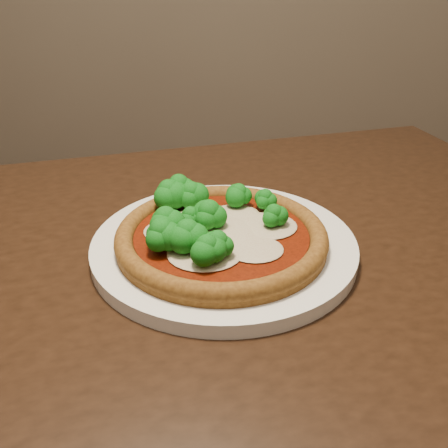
{
  "coord_description": "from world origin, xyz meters",
  "views": [
    {
      "loc": [
        0.14,
        -0.3,
        1.09
      ],
      "look_at": [
        0.12,
        0.25,
        0.79
      ],
      "focal_mm": 40.0,
      "sensor_mm": 36.0,
      "label": 1
    }
  ],
  "objects": [
    {
      "name": "dining_table",
      "position": [
        0.05,
        0.2,
        0.66
      ],
      "size": [
        1.46,
        1.18,
        0.75
      ],
      "rotation": [
        0.0,
        0.0,
        0.3
      ],
      "color": "black",
      "rests_on": "floor"
    },
    {
      "name": "plate",
      "position": [
        0.12,
        0.25,
        0.76
      ],
      "size": [
        0.34,
        0.34,
        0.02
      ],
      "primitive_type": "cylinder",
      "color": "white",
      "rests_on": "dining_table"
    },
    {
      "name": "pizza",
      "position": [
        0.11,
        0.24,
        0.79
      ],
      "size": [
        0.26,
        0.26,
        0.06
      ],
      "rotation": [
        0.0,
        0.0,
        -0.09
      ],
      "color": "brown",
      "rests_on": "plate"
    }
  ]
}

